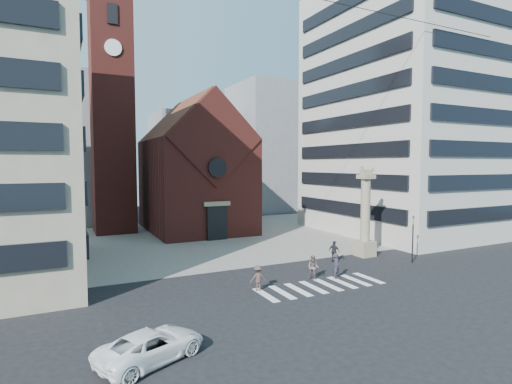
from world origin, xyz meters
TOP-DOWN VIEW (x-y plane):
  - ground at (0.00, 0.00)m, footprint 120.00×120.00m
  - piazza at (0.00, 19.00)m, footprint 46.00×30.00m
  - zebra_crossing at (0.55, -3.00)m, footprint 10.20×3.20m
  - church at (0.00, 25.04)m, footprint 12.00×16.65m
  - campanile at (-10.00, 28.00)m, footprint 5.50×5.50m
  - building_right at (24.00, 12.00)m, footprint 18.00×22.00m
  - bg_block_left at (-20.00, 40.00)m, footprint 16.00×14.00m
  - bg_block_mid at (6.00, 45.00)m, footprint 14.00×12.00m
  - bg_block_right at (22.00, 42.00)m, footprint 16.00×14.00m
  - lion_column at (10.01, 3.00)m, footprint 1.63×1.60m
  - traffic_light at (12.00, -1.00)m, footprint 0.13×0.16m
  - white_car at (-12.87, -8.76)m, footprint 5.58×4.16m
  - pedestrian_0 at (2.80, -1.95)m, footprint 0.86×0.75m
  - pedestrian_1 at (1.02, -1.33)m, footprint 1.10×1.14m
  - pedestrian_2 at (5.90, 2.41)m, footprint 0.85×1.23m
  - pedestrian_3 at (-4.03, -1.90)m, footprint 1.23×0.79m
  - scooter_0 at (-5.82, 18.41)m, footprint 0.95×1.80m
  - scooter_1 at (-4.09, 18.41)m, footprint 0.81×1.72m
  - scooter_2 at (-2.36, 18.41)m, footprint 0.95×1.80m
  - scooter_3 at (-0.63, 18.41)m, footprint 0.81×1.72m
  - scooter_4 at (1.11, 18.41)m, footprint 0.95×1.80m
  - scooter_5 at (2.84, 18.41)m, footprint 0.81×1.72m
  - scooter_6 at (4.57, 18.41)m, footprint 0.95×1.80m
  - scooter_7 at (6.30, 18.41)m, footprint 0.81×1.72m

SIDE VIEW (x-z plane):
  - ground at x=0.00m, z-range 0.00..0.00m
  - zebra_crossing at x=0.55m, z-range 0.00..0.01m
  - piazza at x=0.00m, z-range 0.00..0.05m
  - scooter_0 at x=-5.82m, z-range 0.05..0.95m
  - scooter_2 at x=-2.36m, z-range 0.05..0.95m
  - scooter_4 at x=1.11m, z-range 0.05..0.95m
  - scooter_6 at x=4.57m, z-range 0.05..0.95m
  - scooter_1 at x=-4.09m, z-range 0.05..1.05m
  - scooter_3 at x=-0.63m, z-range 0.05..1.05m
  - scooter_5 at x=2.84m, z-range 0.05..1.05m
  - scooter_7 at x=6.30m, z-range 0.05..1.05m
  - white_car at x=-12.87m, z-range 0.00..1.41m
  - pedestrian_3 at x=-4.03m, z-range 0.00..1.80m
  - pedestrian_1 at x=1.02m, z-range 0.00..1.85m
  - pedestrian_2 at x=5.90m, z-range 0.00..1.93m
  - pedestrian_0 at x=2.80m, z-range 0.00..1.98m
  - traffic_light at x=12.00m, z-range 0.14..4.44m
  - lion_column at x=10.01m, z-range -0.88..7.79m
  - church at x=0.00m, z-range -1.02..16.98m
  - bg_block_mid at x=6.00m, z-range 0.00..18.00m
  - bg_block_left at x=-20.00m, z-range 0.00..22.00m
  - bg_block_right at x=22.00m, z-range 0.00..24.00m
  - campanile at x=-10.00m, z-range 0.14..31.34m
  - building_right at x=24.00m, z-range 0.00..32.00m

